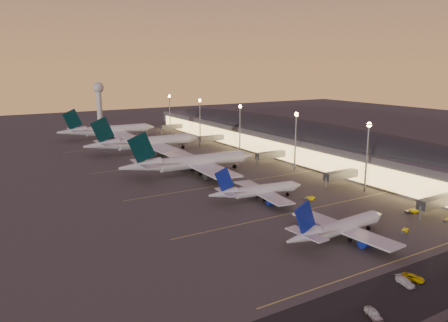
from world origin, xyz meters
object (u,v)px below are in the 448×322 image
(airliner_narrow_south, at_px, (339,228))
(airliner_wide_near, at_px, (191,162))
(airliner_narrow_north, at_px, (257,191))
(service_van_b, at_px, (413,277))
(radar_tower, at_px, (99,95))
(baggage_tug_d, at_px, (412,211))
(service_van_c, at_px, (405,282))
(airliner_wide_far, at_px, (108,130))
(airliner_wide_mid, at_px, (145,143))
(baggage_tug_c, at_px, (309,199))
(baggage_tug_a, at_px, (405,231))
(service_van_a, at_px, (374,314))

(airliner_narrow_south, xyz_separation_m, airliner_wide_near, (-0.72, 85.58, 1.71))
(airliner_narrow_north, height_order, service_van_b, airliner_narrow_north)
(radar_tower, distance_m, baggage_tug_d, 286.25)
(airliner_narrow_south, height_order, baggage_tug_d, airliner_narrow_south)
(baggage_tug_d, xyz_separation_m, service_van_c, (-41.94, -28.81, 0.17))
(airliner_wide_far, height_order, baggage_tug_d, airliner_wide_far)
(airliner_wide_far, relative_size, service_van_b, 13.11)
(airliner_narrow_north, height_order, baggage_tug_d, airliner_narrow_north)
(airliner_wide_mid, height_order, radar_tower, radar_tower)
(airliner_narrow_north, distance_m, airliner_wide_mid, 100.88)
(airliner_narrow_north, height_order, airliner_wide_near, airliner_wide_near)
(airliner_wide_mid, relative_size, airliner_wide_far, 1.03)
(airliner_narrow_south, relative_size, baggage_tug_c, 9.28)
(airliner_wide_far, bearing_deg, baggage_tug_d, -77.24)
(airliner_narrow_south, xyz_separation_m, baggage_tug_c, (17.66, 30.94, -2.91))
(airliner_wide_far, bearing_deg, baggage_tug_a, -82.25)
(airliner_wide_far, height_order, radar_tower, radar_tower)
(baggage_tug_a, distance_m, baggage_tug_c, 36.77)
(airliner_wide_mid, bearing_deg, service_van_c, -92.43)
(baggage_tug_d, bearing_deg, baggage_tug_a, -125.65)
(radar_tower, xyz_separation_m, baggage_tug_a, (3.44, -294.25, -21.44))
(airliner_wide_mid, relative_size, service_van_b, 13.56)
(service_van_c, bearing_deg, baggage_tug_a, 51.03)
(airliner_wide_far, distance_m, radar_tower, 94.57)
(service_van_a, height_order, service_van_c, service_van_a)
(airliner_narrow_north, distance_m, airliner_wide_far, 157.30)
(baggage_tug_a, bearing_deg, airliner_wide_far, 77.41)
(baggage_tug_d, bearing_deg, airliner_narrow_south, -150.00)
(airliner_wide_near, bearing_deg, service_van_b, -88.63)
(airliner_wide_far, relative_size, baggage_tug_c, 15.59)
(radar_tower, bearing_deg, baggage_tug_a, -89.33)
(airliner_wide_mid, relative_size, service_van_a, 13.81)
(baggage_tug_c, xyz_separation_m, service_van_c, (-23.35, -56.03, 0.18))
(baggage_tug_a, height_order, service_van_a, service_van_a)
(airliner_wide_near, relative_size, baggage_tug_a, 18.30)
(baggage_tug_a, bearing_deg, airliner_narrow_north, 92.26)
(baggage_tug_a, height_order, baggage_tug_d, baggage_tug_d)
(airliner_wide_near, bearing_deg, baggage_tug_c, -69.08)
(baggage_tug_c, bearing_deg, service_van_b, -104.27)
(radar_tower, bearing_deg, service_van_b, -93.49)
(service_van_a, bearing_deg, airliner_narrow_south, 75.62)
(airliner_narrow_north, xyz_separation_m, service_van_c, (-7.61, -65.42, -2.63))
(airliner_narrow_north, relative_size, service_van_b, 7.58)
(airliner_narrow_south, xyz_separation_m, baggage_tug_d, (36.26, 3.72, -2.90))
(airliner_wide_far, distance_m, baggage_tug_d, 197.86)
(airliner_wide_far, height_order, service_van_c, airliner_wide_far)
(airliner_wide_far, distance_m, service_van_c, 222.68)
(baggage_tug_c, distance_m, service_van_c, 60.70)
(baggage_tug_c, bearing_deg, baggage_tug_a, -80.71)
(airliner_narrow_south, xyz_separation_m, baggage_tug_a, (19.96, -5.77, -3.01))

